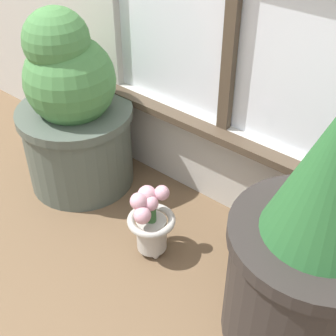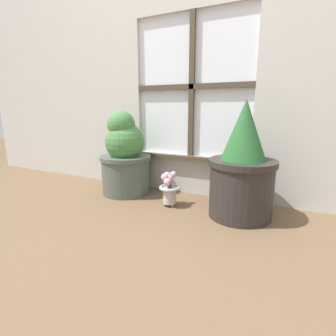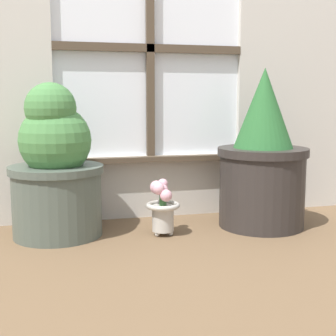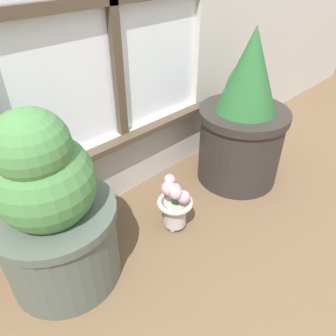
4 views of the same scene
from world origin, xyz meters
name	(u,v)px [view 2 (image 2 of 4)]	position (x,y,z in m)	size (l,w,h in m)	color
ground_plane	(159,216)	(0.00, 0.00, 0.00)	(10.00, 10.00, 0.00)	brown
wall_with_window	(194,11)	(0.00, 0.51, 1.27)	(4.40, 0.10, 2.50)	beige
potted_plant_left	(125,158)	(-0.44, 0.28, 0.27)	(0.38, 0.38, 0.62)	#4C564C
potted_plant_right	(242,170)	(0.43, 0.21, 0.29)	(0.39, 0.39, 0.69)	#2D2826
flower_vase	(169,188)	(-0.02, 0.18, 0.12)	(0.14, 0.14, 0.23)	#BCB7AD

